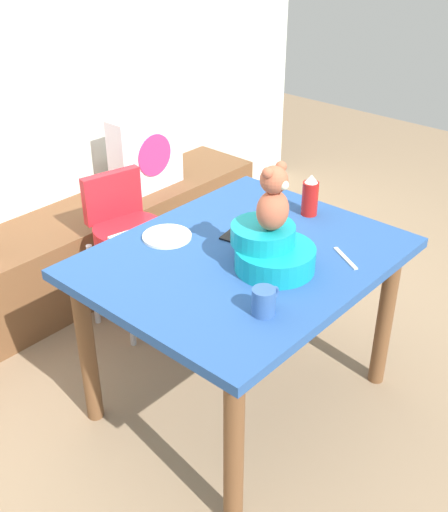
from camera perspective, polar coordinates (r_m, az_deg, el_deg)
The scene contains 13 objects.
ground_plane at distance 2.89m, azimuth 1.52°, elevation -12.58°, with size 8.00×8.00×0.00m, color #8C7256.
back_wall at distance 3.35m, azimuth -19.11°, elevation 17.32°, with size 4.40×0.10×2.60m, color silver.
window_bench at distance 3.51m, azimuth -13.93°, elevation -0.27°, with size 2.60×0.44×0.46m, color brown.
pillow_floral_right at distance 3.62m, azimuth -7.09°, elevation 9.31°, with size 0.44×0.15×0.44m.
dining_table at distance 2.50m, azimuth 1.71°, elevation -1.87°, with size 1.19×0.96×0.74m.
highchair at distance 3.10m, azimuth -8.75°, elevation 2.14°, with size 0.38×0.50×0.79m.
infant_seat_teal at distance 2.33m, azimuth 4.27°, elevation 0.54°, with size 0.30×0.33×0.16m.
teddy_bear at distance 2.23m, azimuth 4.48°, elevation 5.13°, with size 0.13×0.12×0.25m.
ketchup_bottle at distance 2.73m, azimuth 7.80°, elevation 5.41°, with size 0.07×0.07×0.18m.
coffee_mug at distance 2.09m, azimuth 3.65°, elevation -4.09°, with size 0.12×0.08×0.09m.
dinner_plate_near at distance 2.56m, azimuth -5.19°, elevation 1.78°, with size 0.20×0.20×0.01m, color white.
cell_phone at distance 2.58m, azimuth 1.04°, elevation 2.06°, with size 0.07×0.14×0.01m, color black.
table_fork at distance 2.45m, azimuth 10.94°, elevation -0.19°, with size 0.02×0.17×0.01m, color silver.
Camera 1 is at (-1.63, -1.35, 1.97)m, focal length 44.19 mm.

